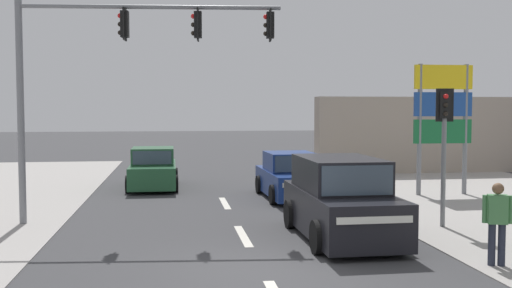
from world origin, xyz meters
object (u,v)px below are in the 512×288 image
Objects in this scene: sedan_oncoming_near at (153,170)px; pedestrian_at_kerb at (497,219)px; shopping_plaza_sign at (443,110)px; traffic_signal_mast at (112,59)px; sedan_crossing_left at (290,177)px; suv_oncoming_mid at (341,201)px; pedestal_signal_right_kerb at (444,133)px.

pedestrian_at_kerb is (6.91, -12.56, 0.22)m from sedan_oncoming_near.
shopping_plaza_sign is 10.00m from pedestrian_at_kerb.
traffic_signal_mast is 7.64m from sedan_crossing_left.
sedan_oncoming_near is at bearing 118.80° from pedestrian_at_kerb.
traffic_signal_mast is 6.95m from suv_oncoming_mid.
sedan_crossing_left is 0.94× the size of suv_oncoming_mid.
pedestal_signal_right_kerb is 0.78× the size of suv_oncoming_mid.
traffic_signal_mast is at bearing 154.72° from suv_oncoming_mid.
sedan_crossing_left is at bearing 89.38° from suv_oncoming_mid.
suv_oncoming_mid is at bearing -64.32° from sedan_oncoming_near.
suv_oncoming_mid is (4.64, -9.65, 0.18)m from sedan_oncoming_near.
sedan_crossing_left is at bearing 117.53° from pedestal_signal_right_kerb.
pedestal_signal_right_kerb reaches higher than sedan_crossing_left.
suv_oncoming_mid is at bearing 127.90° from pedestrian_at_kerb.
sedan_crossing_left is (-5.43, 0.07, -2.28)m from shopping_plaza_sign.
pedestal_signal_right_kerb is at bearing -11.55° from traffic_signal_mast.
sedan_crossing_left is at bearing 103.29° from pedestrian_at_kerb.
suv_oncoming_mid is (-0.07, -6.39, 0.18)m from sedan_crossing_left.
sedan_oncoming_near is at bearing 115.68° from suv_oncoming_mid.
shopping_plaza_sign reaches higher than sedan_oncoming_near.
shopping_plaza_sign is 1.08× the size of sedan_oncoming_near.
shopping_plaza_sign is at bearing -18.17° from sedan_oncoming_near.
pedestrian_at_kerb is (2.20, -9.30, 0.22)m from sedan_crossing_left.
shopping_plaza_sign is (10.95, 3.75, -1.37)m from traffic_signal_mast.
pedestrian_at_kerb is at bearing -35.41° from traffic_signal_mast.
shopping_plaza_sign is 8.64m from suv_oncoming_mid.
sedan_crossing_left is 1.01× the size of sedan_oncoming_near.
shopping_plaza_sign is 1.01× the size of suv_oncoming_mid.
pedestrian_at_kerb is (-3.23, -9.24, -2.06)m from shopping_plaza_sign.
suv_oncoming_mid reaches higher than pedestrian_at_kerb.
sedan_oncoming_near is (-4.71, 3.26, 0.00)m from sedan_crossing_left.
pedestal_signal_right_kerb reaches higher than suv_oncoming_mid.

